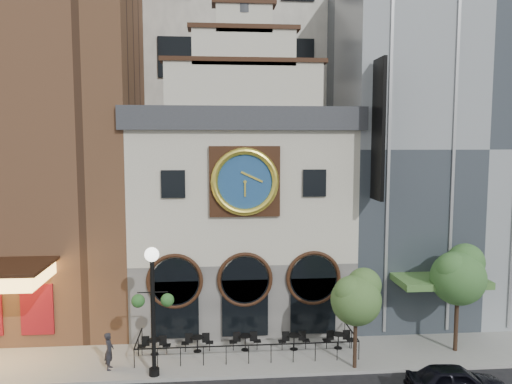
{
  "coord_description": "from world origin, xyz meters",
  "views": [
    {
      "loc": [
        -1.57,
        -21.29,
        10.58
      ],
      "look_at": [
        0.76,
        6.0,
        7.8
      ],
      "focal_mm": 35.0,
      "sensor_mm": 36.0,
      "label": 1
    }
  ],
  "objects_px": {
    "bistro_1": "(197,343)",
    "car_right": "(456,382)",
    "bistro_3": "(294,341)",
    "lamppost": "(153,297)",
    "bistro_2": "(245,341)",
    "tree_left": "(357,296)",
    "pedestrian": "(109,351)",
    "bistro_4": "(338,339)",
    "tree_right": "(459,273)",
    "bistro_0": "(154,345)"
  },
  "relations": [
    {
      "from": "bistro_1",
      "to": "car_right",
      "type": "xyz_separation_m",
      "value": [
        10.8,
        -5.16,
        0.07
      ]
    },
    {
      "from": "bistro_3",
      "to": "car_right",
      "type": "height_order",
      "value": "car_right"
    },
    {
      "from": "bistro_1",
      "to": "lamppost",
      "type": "relative_size",
      "value": 0.27
    },
    {
      "from": "car_right",
      "to": "lamppost",
      "type": "relative_size",
      "value": 0.69
    },
    {
      "from": "bistro_2",
      "to": "tree_left",
      "type": "distance_m",
      "value": 6.22
    },
    {
      "from": "bistro_2",
      "to": "pedestrian",
      "type": "bearing_deg",
      "value": -166.32
    },
    {
      "from": "car_right",
      "to": "tree_left",
      "type": "distance_m",
      "value": 5.28
    },
    {
      "from": "bistro_4",
      "to": "lamppost",
      "type": "distance_m",
      "value": 9.72
    },
    {
      "from": "tree_left",
      "to": "tree_right",
      "type": "distance_m",
      "value": 5.77
    },
    {
      "from": "pedestrian",
      "to": "bistro_2",
      "type": "bearing_deg",
      "value": -78.27
    },
    {
      "from": "bistro_4",
      "to": "tree_left",
      "type": "xyz_separation_m",
      "value": [
        0.27,
        -2.14,
        2.93
      ]
    },
    {
      "from": "pedestrian",
      "to": "bistro_4",
      "type": "bearing_deg",
      "value": -84.9
    },
    {
      "from": "bistro_0",
      "to": "car_right",
      "type": "height_order",
      "value": "car_right"
    },
    {
      "from": "bistro_1",
      "to": "lamppost",
      "type": "distance_m",
      "value": 4.35
    },
    {
      "from": "car_right",
      "to": "bistro_0",
      "type": "bearing_deg",
      "value": 73.4
    },
    {
      "from": "bistro_2",
      "to": "pedestrian",
      "type": "height_order",
      "value": "pedestrian"
    },
    {
      "from": "bistro_0",
      "to": "tree_right",
      "type": "bearing_deg",
      "value": -2.82
    },
    {
      "from": "bistro_2",
      "to": "bistro_3",
      "type": "distance_m",
      "value": 2.45
    },
    {
      "from": "bistro_2",
      "to": "tree_left",
      "type": "xyz_separation_m",
      "value": [
        4.98,
        -2.31,
        2.93
      ]
    },
    {
      "from": "bistro_3",
      "to": "tree_left",
      "type": "distance_m",
      "value": 4.44
    },
    {
      "from": "bistro_2",
      "to": "bistro_4",
      "type": "height_order",
      "value": "same"
    },
    {
      "from": "car_right",
      "to": "tree_right",
      "type": "bearing_deg",
      "value": -22.02
    },
    {
      "from": "bistro_0",
      "to": "bistro_2",
      "type": "relative_size",
      "value": 1.0
    },
    {
      "from": "bistro_0",
      "to": "pedestrian",
      "type": "height_order",
      "value": "pedestrian"
    },
    {
      "from": "tree_right",
      "to": "bistro_0",
      "type": "bearing_deg",
      "value": 177.18
    },
    {
      "from": "bistro_4",
      "to": "car_right",
      "type": "xyz_separation_m",
      "value": [
        3.71,
        -4.94,
        0.07
      ]
    },
    {
      "from": "bistro_3",
      "to": "pedestrian",
      "type": "bearing_deg",
      "value": -170.85
    },
    {
      "from": "bistro_2",
      "to": "tree_right",
      "type": "height_order",
      "value": "tree_right"
    },
    {
      "from": "bistro_0",
      "to": "lamppost",
      "type": "xyz_separation_m",
      "value": [
        0.25,
        -2.21,
        3.14
      ]
    },
    {
      "from": "bistro_2",
      "to": "bistro_0",
      "type": "bearing_deg",
      "value": -178.24
    },
    {
      "from": "bistro_1",
      "to": "bistro_3",
      "type": "relative_size",
      "value": 1.0
    },
    {
      "from": "bistro_1",
      "to": "bistro_2",
      "type": "distance_m",
      "value": 2.38
    },
    {
      "from": "bistro_1",
      "to": "bistro_2",
      "type": "xyz_separation_m",
      "value": [
        2.38,
        -0.03,
        0.0
      ]
    },
    {
      "from": "pedestrian",
      "to": "tree_left",
      "type": "xyz_separation_m",
      "value": [
        11.33,
        -0.77,
        2.53
      ]
    },
    {
      "from": "bistro_0",
      "to": "lamppost",
      "type": "bearing_deg",
      "value": -83.6
    },
    {
      "from": "bistro_4",
      "to": "tree_right",
      "type": "distance_m",
      "value": 6.82
    },
    {
      "from": "bistro_0",
      "to": "bistro_1",
      "type": "bearing_deg",
      "value": 4.71
    },
    {
      "from": "car_right",
      "to": "tree_left",
      "type": "xyz_separation_m",
      "value": [
        -3.44,
        2.81,
        2.85
      ]
    },
    {
      "from": "bistro_0",
      "to": "lamppost",
      "type": "distance_m",
      "value": 3.85
    },
    {
      "from": "bistro_3",
      "to": "car_right",
      "type": "xyz_separation_m",
      "value": [
        5.97,
        -5.0,
        0.07
      ]
    },
    {
      "from": "bistro_4",
      "to": "pedestrian",
      "type": "bearing_deg",
      "value": -172.95
    },
    {
      "from": "bistro_4",
      "to": "lamppost",
      "type": "relative_size",
      "value": 0.27
    },
    {
      "from": "pedestrian",
      "to": "lamppost",
      "type": "bearing_deg",
      "value": -112.51
    },
    {
      "from": "bistro_3",
      "to": "lamppost",
      "type": "relative_size",
      "value": 0.27
    },
    {
      "from": "bistro_4",
      "to": "tree_left",
      "type": "height_order",
      "value": "tree_left"
    },
    {
      "from": "bistro_1",
      "to": "bistro_3",
      "type": "height_order",
      "value": "same"
    },
    {
      "from": "bistro_1",
      "to": "bistro_3",
      "type": "distance_m",
      "value": 4.83
    },
    {
      "from": "pedestrian",
      "to": "lamppost",
      "type": "distance_m",
      "value": 3.56
    },
    {
      "from": "bistro_1",
      "to": "pedestrian",
      "type": "height_order",
      "value": "pedestrian"
    },
    {
      "from": "lamppost",
      "to": "pedestrian",
      "type": "bearing_deg",
      "value": 158.76
    }
  ]
}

